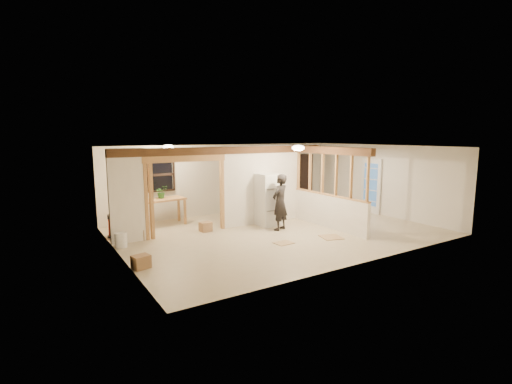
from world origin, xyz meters
TOP-DOWN VIEW (x-y plane):
  - floor at (0.00, 0.00)m, footprint 9.00×6.50m
  - ceiling at (0.00, 0.00)m, footprint 9.00×6.50m
  - wall_back at (0.00, 3.25)m, footprint 9.00×0.01m
  - wall_front at (0.00, -3.25)m, footprint 9.00×0.01m
  - wall_left at (-4.50, 0.00)m, footprint 0.01×6.50m
  - wall_right at (4.50, 0.00)m, footprint 0.01×6.50m
  - partition_left_stub at (-4.05, 1.20)m, footprint 0.90×0.12m
  - partition_center at (0.20, 1.20)m, footprint 2.80×0.12m
  - doorway_frame at (-2.40, 1.20)m, footprint 2.46×0.14m
  - header_beam_back at (-1.00, 1.20)m, footprint 7.00×0.18m
  - header_beam_right at (1.60, -0.40)m, footprint 0.18×3.30m
  - pony_wall at (1.60, -0.40)m, footprint 0.12×3.20m
  - stud_partition at (1.60, -0.40)m, footprint 0.14×3.20m
  - window_back at (-2.60, 3.17)m, footprint 1.12×0.10m
  - french_door at (4.42, 0.40)m, footprint 0.12×0.86m
  - ceiling_dome_main at (0.30, -0.50)m, footprint 0.36×0.36m
  - ceiling_dome_util at (-2.50, 2.30)m, footprint 0.32×0.32m
  - hanging_bulb at (-2.00, 1.60)m, footprint 0.07×0.07m
  - refrigerator at (0.19, 0.81)m, footprint 0.68×0.66m
  - woman at (0.14, 0.13)m, footprint 0.73×0.62m
  - work_table at (-2.63, 2.61)m, footprint 1.42×0.84m
  - potted_plant at (-2.64, 2.70)m, footprint 0.41×0.38m
  - shop_vac at (-4.20, 1.93)m, footprint 0.65×0.65m
  - bookshelf at (3.20, 3.01)m, footprint 1.03×0.34m
  - bucket at (-4.32, 0.84)m, footprint 0.37×0.37m
  - box_util_a at (-1.83, 1.15)m, footprint 0.36×0.31m
  - box_util_b at (-3.73, 1.33)m, footprint 0.40×0.40m
  - box_front at (-4.29, -0.95)m, footprint 0.41×0.36m
  - floor_panel_near at (0.87, -1.33)m, footprint 0.68×0.68m
  - floor_panel_far at (-0.59, -1.08)m, footprint 0.49×0.40m

SIDE VIEW (x-z plane):
  - floor at x=0.00m, z-range -0.01..0.00m
  - floor_panel_far at x=-0.59m, z-range 0.00..0.02m
  - floor_panel_near at x=0.87m, z-range 0.00..0.02m
  - box_util_a at x=-1.83m, z-range 0.00..0.28m
  - box_util_b at x=-3.73m, z-range 0.00..0.28m
  - box_front at x=-4.29m, z-range 0.00..0.29m
  - bucket at x=-4.32m, z-range 0.00..0.38m
  - shop_vac at x=-4.20m, z-range 0.00..0.65m
  - work_table at x=-2.63m, z-range 0.00..0.85m
  - pony_wall at x=1.60m, z-range 0.00..1.00m
  - refrigerator at x=0.19m, z-range 0.00..1.64m
  - woman at x=0.14m, z-range 0.00..1.70m
  - french_door at x=4.42m, z-range 0.00..2.00m
  - bookshelf at x=3.20m, z-range 0.00..2.07m
  - potted_plant at x=-2.64m, z-range 0.85..1.25m
  - doorway_frame at x=-2.40m, z-range 0.00..2.20m
  - wall_back at x=0.00m, z-range 0.00..2.50m
  - wall_front at x=0.00m, z-range 0.00..2.50m
  - wall_left at x=-4.50m, z-range 0.00..2.50m
  - wall_right at x=4.50m, z-range 0.00..2.50m
  - partition_left_stub at x=-4.05m, z-range 0.00..2.50m
  - partition_center at x=0.20m, z-range 0.00..2.50m
  - window_back at x=-2.60m, z-range 1.00..2.10m
  - stud_partition at x=1.60m, z-range 1.00..2.32m
  - hanging_bulb at x=-2.00m, z-range 2.15..2.22m
  - header_beam_back at x=-1.00m, z-range 2.27..2.49m
  - header_beam_right at x=1.60m, z-range 2.27..2.49m
  - ceiling_dome_main at x=0.30m, z-range 2.40..2.56m
  - ceiling_dome_util at x=-2.50m, z-range 2.41..2.55m
  - ceiling at x=0.00m, z-range 2.50..2.50m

